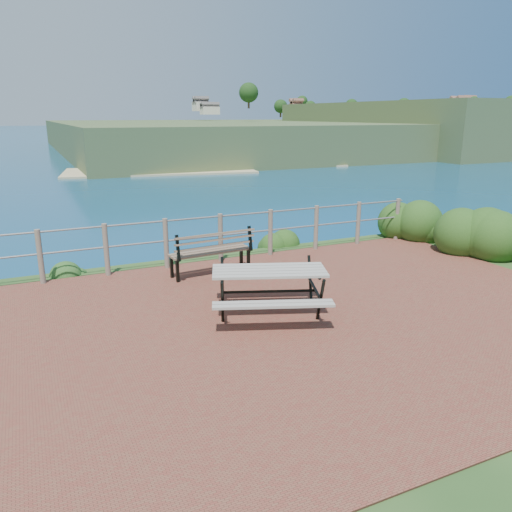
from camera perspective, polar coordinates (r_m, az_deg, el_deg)
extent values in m
cube|color=brown|center=(7.61, 5.07, -7.17)|extent=(10.00, 7.00, 0.12)
plane|color=navy|center=(206.11, -24.47, 13.65)|extent=(1200.00, 1200.00, 0.00)
cylinder|color=#6B5B4C|center=(9.72, -23.44, -0.08)|extent=(0.10, 0.10, 1.00)
cylinder|color=#6B5B4C|center=(9.80, -16.74, 0.69)|extent=(0.10, 0.10, 1.00)
cylinder|color=#6B5B4C|center=(10.01, -10.24, 1.43)|extent=(0.10, 0.10, 1.00)
cylinder|color=#6B5B4C|center=(10.34, -4.07, 2.11)|extent=(0.10, 0.10, 1.00)
cylinder|color=#6B5B4C|center=(10.79, 1.65, 2.72)|extent=(0.10, 0.10, 1.00)
cylinder|color=#6B5B4C|center=(11.33, 6.88, 3.25)|extent=(0.10, 0.10, 1.00)
cylinder|color=#6B5B4C|center=(11.97, 11.60, 3.71)|extent=(0.10, 0.10, 1.00)
cylinder|color=#6B5B4C|center=(12.67, 15.82, 4.10)|extent=(0.10, 0.10, 1.00)
cylinder|color=slate|center=(10.24, -4.12, 4.56)|extent=(9.40, 0.04, 0.04)
cylinder|color=slate|center=(10.33, -4.08, 2.38)|extent=(9.40, 0.04, 0.04)
cube|color=#38552A|center=(259.54, 9.14, 13.66)|extent=(260.00, 180.00, 12.00)
cube|color=#38552A|center=(269.15, 25.14, 13.34)|extent=(160.00, 120.00, 20.00)
cube|color=#C6B487|center=(187.68, 21.11, 10.30)|extent=(209.53, 114.73, 0.50)
cube|color=gray|center=(7.48, 1.52, -1.69)|extent=(1.83, 1.26, 0.04)
cube|color=gray|center=(7.56, 1.50, -3.73)|extent=(1.67, 0.83, 0.04)
cube|color=gray|center=(7.56, 1.50, -3.73)|extent=(1.67, 0.83, 0.04)
cylinder|color=black|center=(7.58, 1.50, -4.06)|extent=(1.38, 0.56, 0.04)
cube|color=brown|center=(9.52, -5.21, 0.49)|extent=(1.62, 0.54, 0.04)
cube|color=brown|center=(9.45, -5.25, 2.12)|extent=(1.60, 0.26, 0.36)
cube|color=black|center=(9.58, -5.17, -0.78)|extent=(0.05, 0.06, 0.44)
cube|color=black|center=(9.58, -5.17, -0.78)|extent=(0.05, 0.06, 0.44)
cube|color=black|center=(9.58, -5.17, -0.78)|extent=(0.05, 0.06, 0.44)
cube|color=black|center=(9.58, -5.17, -0.78)|extent=(0.05, 0.06, 0.44)
ellipsoid|color=#1F4414|center=(12.14, 24.40, 0.25)|extent=(1.35, 1.35, 1.91)
ellipsoid|color=#1F4414|center=(13.16, 17.78, 2.04)|extent=(1.22, 1.22, 1.73)
ellipsoid|color=#275520|center=(10.52, -20.72, -1.60)|extent=(0.68, 0.68, 0.38)
ellipsoid|color=#1F4414|center=(11.78, 2.81, 1.23)|extent=(0.80, 0.80, 0.55)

